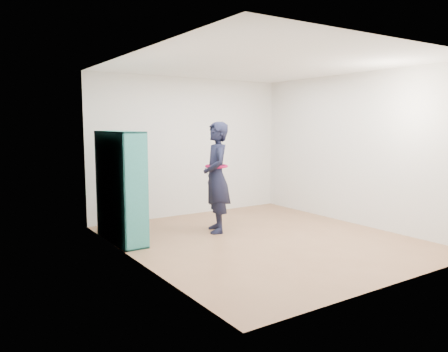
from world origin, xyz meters
TOP-DOWN VIEW (x-y plane):
  - floor at (0.00, 0.00)m, footprint 4.50×4.50m
  - ceiling at (0.00, 0.00)m, footprint 4.50×4.50m
  - wall_left at (-2.00, 0.00)m, footprint 0.02×4.50m
  - wall_right at (2.00, 0.00)m, footprint 0.02×4.50m
  - wall_back at (0.00, 2.25)m, footprint 4.00×0.02m
  - wall_front at (0.00, -2.25)m, footprint 4.00×0.02m
  - bookshelf at (-1.84, 1.11)m, footprint 0.36×1.23m
  - person at (-0.33, 0.79)m, footprint 0.63×0.76m
  - smartphone at (-0.44, 0.91)m, footprint 0.03×0.09m

SIDE VIEW (x-z plane):
  - floor at x=0.00m, z-range 0.00..0.00m
  - bookshelf at x=-1.84m, z-range -0.03..1.61m
  - person at x=-0.33m, z-range 0.00..1.78m
  - smartphone at x=-0.44m, z-range 0.94..1.07m
  - wall_left at x=-2.00m, z-range 0.00..2.60m
  - wall_right at x=2.00m, z-range 0.00..2.60m
  - wall_back at x=0.00m, z-range 0.00..2.60m
  - wall_front at x=0.00m, z-range 0.00..2.60m
  - ceiling at x=0.00m, z-range 2.60..2.60m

